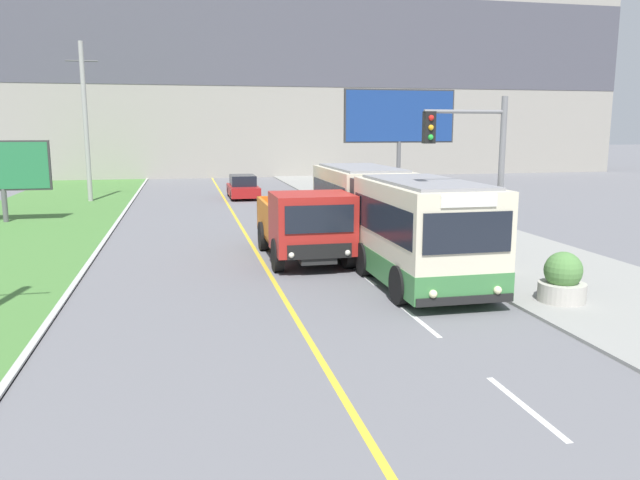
{
  "coord_description": "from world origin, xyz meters",
  "views": [
    {
      "loc": [
        -2.44,
        -0.61,
        4.38
      ],
      "look_at": [
        1.1,
        15.62,
        1.4
      ],
      "focal_mm": 35.0,
      "sensor_mm": 36.0,
      "label": 1
    }
  ],
  "objects": [
    {
      "name": "car_distant",
      "position": [
        1.2,
        39.14,
        0.69
      ],
      "size": [
        1.8,
        4.3,
        1.45
      ],
      "color": "maroon",
      "rests_on": "ground_plane"
    },
    {
      "name": "apartment_block_background",
      "position": [
        0.0,
        59.76,
        11.53
      ],
      "size": [
        80.0,
        8.04,
        23.05
      ],
      "color": "gray",
      "rests_on": "ground_plane"
    },
    {
      "name": "dump_truck",
      "position": [
        1.43,
        19.16,
        1.21
      ],
      "size": [
        2.56,
        6.16,
        2.38
      ],
      "color": "black",
      "rests_on": "ground_plane"
    },
    {
      "name": "billboard_large",
      "position": [
        9.6,
        33.5,
        4.91
      ],
      "size": [
        6.47,
        0.24,
        6.55
      ],
      "color": "#59595B",
      "rests_on": "ground_plane"
    },
    {
      "name": "city_bus",
      "position": [
        3.96,
        18.43,
        1.52
      ],
      "size": [
        2.68,
        11.8,
        2.99
      ],
      "color": "beige",
      "rests_on": "ground_plane"
    },
    {
      "name": "planter_round_near",
      "position": [
        6.77,
        12.98,
        0.63
      ],
      "size": [
        1.18,
        1.18,
        1.26
      ],
      "color": "#B7B2A8",
      "rests_on": "sidewalk_right"
    },
    {
      "name": "billboard_small",
      "position": [
        -10.73,
        30.98,
        2.59
      ],
      "size": [
        4.31,
        0.24,
        3.83
      ],
      "color": "#59595B",
      "rests_on": "ground_plane"
    },
    {
      "name": "planter_round_second",
      "position": [
        6.9,
        16.66,
        0.59
      ],
      "size": [
        1.08,
        1.08,
        1.17
      ],
      "color": "#B7B2A8",
      "rests_on": "sidewalk_right"
    },
    {
      "name": "utility_pole_far",
      "position": [
        -8.04,
        39.17,
        4.75
      ],
      "size": [
        1.8,
        0.28,
        9.39
      ],
      "color": "#9E9E99",
      "rests_on": "ground_plane"
    },
    {
      "name": "traffic_light_mast",
      "position": [
        5.03,
        14.45,
        3.34
      ],
      "size": [
        2.28,
        0.32,
        5.2
      ],
      "color": "slate",
      "rests_on": "ground_plane"
    }
  ]
}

